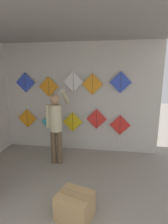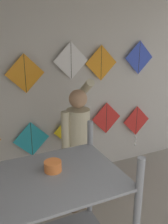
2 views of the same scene
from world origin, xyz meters
name	(u,v)px [view 1 (image 1 of 2)]	position (x,y,z in m)	size (l,w,h in m)	color
back_panel	(72,98)	(0.00, 3.82, 1.40)	(4.45, 0.06, 2.80)	beige
ceiling_slab	(40,16)	(0.00, 1.89, 2.82)	(4.45, 4.59, 0.04)	gray
shopkeeper	(56,123)	(-0.18, 2.95, 0.96)	(0.43, 0.61, 1.71)	brown
cardboard_box	(75,206)	(0.56, 1.46, 0.19)	(0.58, 0.53, 0.39)	tan
kite_0	(27,118)	(-1.25, 3.73, 0.82)	(0.53, 0.01, 0.53)	orange
kite_1	(51,122)	(-0.57, 3.73, 0.75)	(0.53, 0.01, 0.53)	#28B2C6
kite_2	(73,122)	(0.03, 3.73, 0.78)	(0.53, 0.01, 0.53)	yellow
kite_3	(96,119)	(0.66, 3.73, 0.88)	(0.53, 0.01, 0.53)	red
kite_4	(120,127)	(1.27, 3.73, 0.70)	(0.53, 0.04, 0.74)	red
kite_5	(25,83)	(-1.23, 3.73, 1.80)	(0.53, 0.01, 0.53)	blue
kite_6	(49,87)	(-0.59, 3.73, 1.69)	(0.53, 0.01, 0.53)	orange
kite_7	(73,82)	(0.06, 3.73, 1.83)	(0.53, 0.01, 0.53)	white
kite_8	(92,84)	(0.55, 3.73, 1.77)	(0.53, 0.01, 0.53)	orange
kite_9	(121,82)	(1.24, 3.73, 1.82)	(0.53, 0.01, 0.53)	blue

